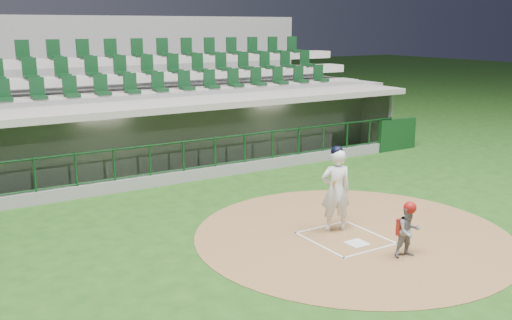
# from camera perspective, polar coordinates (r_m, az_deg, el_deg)

# --- Properties ---
(ground) EXTENTS (120.00, 120.00, 0.00)m
(ground) POSITION_cam_1_polar(r_m,az_deg,el_deg) (13.25, 8.05, -7.40)
(ground) COLOR #1B4313
(ground) RESTS_ON ground
(dirt_circle) EXTENTS (7.20, 7.20, 0.01)m
(dirt_circle) POSITION_cam_1_polar(r_m,az_deg,el_deg) (13.29, 9.61, -7.36)
(dirt_circle) COLOR brown
(dirt_circle) RESTS_ON ground
(home_plate) EXTENTS (0.43, 0.43, 0.02)m
(home_plate) POSITION_cam_1_polar(r_m,az_deg,el_deg) (12.75, 10.07, -8.22)
(home_plate) COLOR white
(home_plate) RESTS_ON dirt_circle
(batter_box_chalk) EXTENTS (1.55, 1.80, 0.01)m
(batter_box_chalk) POSITION_cam_1_polar(r_m,az_deg,el_deg) (13.03, 8.90, -7.71)
(batter_box_chalk) COLOR white
(batter_box_chalk) RESTS_ON ground
(dugout_structure) EXTENTS (16.40, 3.70, 3.00)m
(dugout_structure) POSITION_cam_1_polar(r_m,az_deg,el_deg) (19.42, -6.62, 2.25)
(dugout_structure) COLOR gray
(dugout_structure) RESTS_ON ground
(seating_deck) EXTENTS (17.00, 6.72, 5.15)m
(seating_deck) POSITION_cam_1_polar(r_m,az_deg,el_deg) (22.14, -10.13, 4.70)
(seating_deck) COLOR gray
(seating_deck) RESTS_ON ground
(batter) EXTENTS (0.95, 0.98, 2.01)m
(batter) POSITION_cam_1_polar(r_m,az_deg,el_deg) (13.19, 7.98, -2.88)
(batter) COLOR white
(batter) RESTS_ON dirt_circle
(catcher) EXTENTS (0.61, 0.52, 1.18)m
(catcher) POSITION_cam_1_polar(r_m,az_deg,el_deg) (12.12, 14.99, -6.72)
(catcher) COLOR gray
(catcher) RESTS_ON dirt_circle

